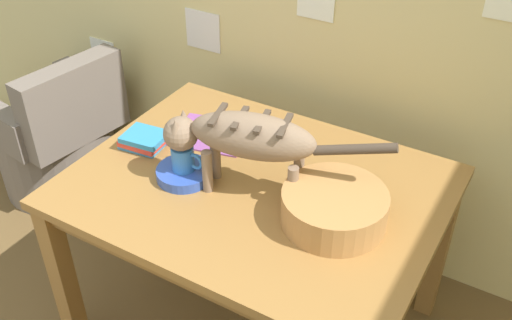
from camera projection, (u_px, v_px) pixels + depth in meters
The scene contains 8 objects.
dining_table at pixel (256, 203), 2.11m from camera, with size 1.26×0.97×0.74m.
cat at pixel (244, 138), 1.91m from camera, with size 0.75×0.24×0.30m.
saucer_bowl at pixel (184, 173), 2.08m from camera, with size 0.20×0.20×0.04m, color #2F4EB0.
coffee_mug at pixel (184, 158), 2.04m from camera, with size 0.12×0.08×0.09m.
magazine at pixel (212, 134), 2.31m from camera, with size 0.28×0.24×0.01m, color #8F4B9A.
book_stack at pixel (144, 140), 2.23m from camera, with size 0.18×0.15×0.06m.
wicker_basket at pixel (334, 207), 1.87m from camera, with size 0.34×0.34×0.11m.
wicker_armchair at pixel (60, 142), 3.09m from camera, with size 0.64×0.66×0.78m.
Camera 1 is at (0.86, 0.02, 2.00)m, focal length 41.74 mm.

